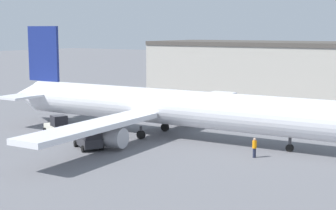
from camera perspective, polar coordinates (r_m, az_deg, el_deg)
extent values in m
plane|color=slate|center=(54.38, 0.00, -3.54)|extent=(400.00, 400.00, 0.00)
cube|color=#ADA89E|center=(91.46, 17.31, 3.57)|extent=(63.04, 17.53, 8.46)
cube|color=#47423D|center=(91.23, 17.43, 6.43)|extent=(63.04, 17.88, 0.70)
cylinder|color=white|center=(53.82, 0.00, -0.19)|extent=(36.57, 4.92, 3.69)
cone|color=white|center=(66.42, -15.20, 1.13)|extent=(4.18, 3.64, 3.51)
cube|color=white|center=(63.64, 3.30, 0.52)|extent=(3.90, 16.87, 0.50)
cube|color=white|center=(46.68, -8.39, -2.40)|extent=(3.90, 16.87, 0.50)
cylinder|color=#ADADB2|center=(61.65, 2.21, -1.01)|extent=(3.22, 2.03, 1.93)
cylinder|color=#ADADB2|center=(48.88, -6.49, -3.51)|extent=(3.22, 2.03, 1.93)
cube|color=navy|center=(64.04, -13.64, 5.55)|extent=(4.62, 0.52, 6.58)
cube|color=white|center=(67.37, -11.09, 1.68)|extent=(3.47, 4.54, 0.24)
cube|color=white|center=(61.60, -16.13, 0.90)|extent=(3.47, 4.54, 0.24)
cylinder|color=#38383D|center=(48.99, 13.35, -4.27)|extent=(0.28, 0.28, 1.36)
cylinder|color=black|center=(49.06, 13.34, -4.65)|extent=(0.71, 0.37, 0.70)
cylinder|color=#38383D|center=(53.21, -3.02, -3.07)|extent=(0.28, 0.28, 1.36)
cylinder|color=black|center=(53.26, -3.01, -3.31)|extent=(0.91, 0.38, 0.90)
cylinder|color=#38383D|center=(57.19, -0.34, -2.26)|extent=(0.28, 0.28, 1.36)
cylinder|color=black|center=(57.23, -0.34, -2.49)|extent=(0.91, 0.38, 0.90)
cylinder|color=#1E2338|center=(46.18, 9.54, -5.25)|extent=(0.28, 0.28, 0.85)
cylinder|color=orange|center=(46.01, 9.57, -4.33)|extent=(0.39, 0.39, 0.67)
sphere|color=tan|center=(45.91, 9.58, -3.76)|extent=(0.25, 0.25, 0.25)
cube|color=beige|center=(56.38, -12.30, -2.53)|extent=(3.59, 2.79, 0.78)
cube|color=black|center=(55.38, -12.00, -1.71)|extent=(1.88, 1.90, 1.12)
cylinder|color=black|center=(55.14, -12.65, -3.19)|extent=(0.78, 0.55, 0.72)
cylinder|color=black|center=(55.71, -11.10, -3.03)|extent=(0.78, 0.55, 0.72)
cylinder|color=black|center=(57.22, -13.44, -2.81)|extent=(0.78, 0.55, 0.72)
cylinder|color=black|center=(57.77, -11.94, -2.65)|extent=(0.78, 0.55, 0.72)
cube|color=#2D2D33|center=(49.49, -8.83, -3.96)|extent=(3.97, 3.36, 0.83)
cube|color=black|center=(48.34, -8.50, -3.02)|extent=(2.17, 2.17, 1.19)
cube|color=#333333|center=(49.89, -9.07, -2.68)|extent=(2.54, 2.20, 0.84)
cylinder|color=black|center=(48.16, -9.37, -4.82)|extent=(0.68, 0.56, 0.63)
cylinder|color=black|center=(48.67, -7.39, -4.64)|extent=(0.68, 0.56, 0.63)
cylinder|color=black|center=(50.51, -10.19, -4.23)|extent=(0.68, 0.56, 0.63)
cylinder|color=black|center=(51.00, -8.29, -4.06)|extent=(0.68, 0.56, 0.63)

